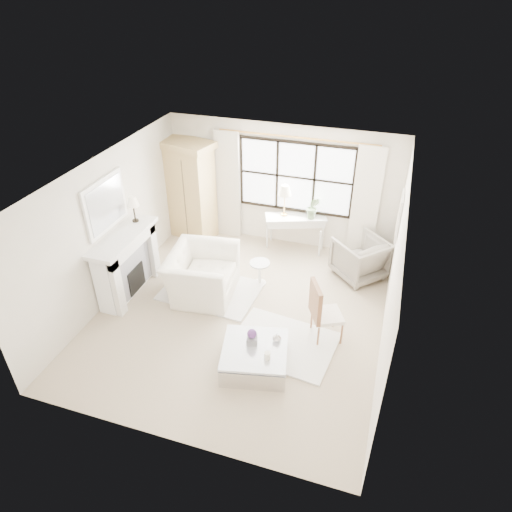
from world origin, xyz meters
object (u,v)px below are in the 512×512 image
object	(u,v)px
armoire	(190,190)
club_armchair	(202,274)
console_table	(295,232)
coffee_table	(255,357)

from	to	relation	value
armoire	club_armchair	world-z (taller)	armoire
club_armchair	console_table	bearing A→B (deg)	-37.66
armoire	console_table	xyz separation A→B (m)	(2.40, 0.12, -0.74)
console_table	coffee_table	bearing A→B (deg)	-106.30
console_table	coffee_table	xyz separation A→B (m)	(0.25, -3.64, -0.22)
armoire	club_armchair	xyz separation A→B (m)	(1.10, -2.01, -0.70)
armoire	coffee_table	bearing A→B (deg)	-39.51
armoire	coffee_table	size ratio (longest dim) A/B	1.88
coffee_table	console_table	bearing A→B (deg)	81.60
club_armchair	armoire	bearing A→B (deg)	22.27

